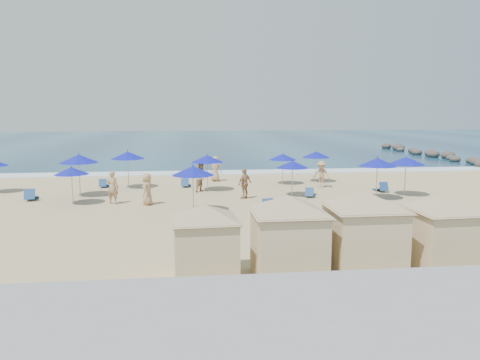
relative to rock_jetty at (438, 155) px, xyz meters
name	(u,v)px	position (x,y,z in m)	size (l,w,h in m)	color
ground	(251,213)	(-24.01, -24.90, -0.36)	(160.00, 160.00, 0.00)	tan
ocean	(206,141)	(-24.01, 30.10, -0.33)	(160.00, 80.00, 0.06)	navy
surf_line	(226,172)	(-24.01, -9.40, -0.32)	(160.00, 2.50, 0.08)	white
seawall	(333,315)	(-24.01, -38.40, 0.29)	(160.00, 6.10, 1.22)	gray
rock_jetty	(438,155)	(0.00, 0.00, 0.00)	(2.56, 26.66, 0.96)	#322C2A
trash_bin	(349,213)	(-19.68, -27.27, 0.07)	(0.87, 0.87, 0.87)	black
cabana_0	(205,232)	(-26.72, -34.07, 1.13)	(4.14, 4.14, 2.60)	beige
cabana_1	(288,227)	(-24.15, -34.27, 1.29)	(4.60, 4.60, 2.89)	beige
cabana_2	(364,222)	(-21.66, -34.12, 1.33)	(4.71, 4.71, 2.95)	beige
cabana_3	(445,224)	(-19.04, -34.27, 1.24)	(4.46, 4.46, 2.80)	beige
umbrella_1	(79,159)	(-33.74, -19.10, 1.94)	(2.34, 2.34, 2.66)	#A5A8AD
umbrella_2	(71,171)	(-33.60, -21.56, 1.53)	(1.91, 1.91, 2.18)	#A5A8AD
umbrella_3	(128,155)	(-31.18, -16.32, 1.86)	(2.25, 2.25, 2.56)	#A5A8AD
umbrella_4	(207,159)	(-25.94, -17.94, 1.73)	(2.12, 2.12, 2.41)	#A5A8AD
umbrella_5	(193,171)	(-26.94, -24.40, 1.80)	(2.19, 2.19, 2.49)	#A5A8AD
umbrella_6	(283,157)	(-20.53, -15.88, 1.59)	(1.98, 1.98, 2.25)	#A5A8AD
umbrella_7	(293,164)	(-20.90, -20.51, 1.60)	(1.98, 1.98, 2.26)	#A5A8AD
umbrella_8	(316,155)	(-17.93, -15.11, 1.66)	(2.05, 2.05, 2.33)	#A5A8AD
umbrella_9	(406,161)	(-14.01, -21.13, 1.81)	(2.20, 2.20, 2.50)	#A5A8AD
umbrella_10	(377,162)	(-16.20, -22.04, 1.84)	(2.23, 2.23, 2.54)	#A5A8AD
beach_chair_0	(31,196)	(-36.32, -20.05, -0.11)	(0.74, 1.39, 0.73)	navy
beach_chair_1	(104,184)	(-32.91, -15.81, -0.14)	(0.52, 1.14, 0.63)	navy
beach_chair_2	(186,184)	(-27.36, -16.28, -0.14)	(0.71, 1.24, 0.64)	navy
beach_chair_3	(266,206)	(-23.20, -24.58, -0.11)	(0.84, 1.43, 0.74)	navy
beach_chair_4	(310,193)	(-19.88, -20.89, -0.14)	(0.88, 1.24, 0.63)	navy
beach_chair_5	(381,188)	(-14.82, -19.58, -0.13)	(0.63, 1.27, 0.68)	navy
beachgoer_0	(113,187)	(-31.39, -21.67, 0.57)	(0.68, 0.45, 1.86)	tan
beachgoer_1	(202,178)	(-26.33, -18.27, 0.56)	(0.89, 0.70, 1.84)	tan
beachgoer_2	(245,184)	(-23.86, -20.93, 0.54)	(1.06, 0.44, 1.81)	tan
beachgoer_3	(321,174)	(-18.23, -17.58, 0.55)	(1.17, 0.67, 1.82)	tan
beachgoer_4	(216,169)	(-25.16, -13.89, 0.57)	(0.91, 0.59, 1.87)	tan
beachgoer_5	(147,189)	(-29.44, -22.20, 0.52)	(0.87, 0.56, 1.77)	tan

